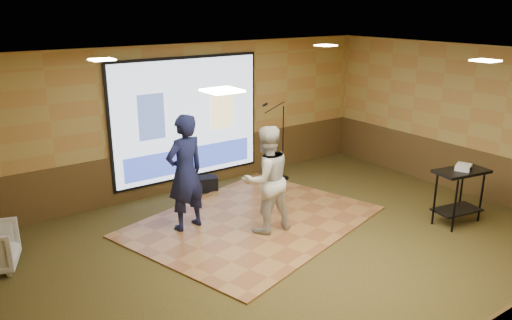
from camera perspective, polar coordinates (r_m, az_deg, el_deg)
ground at (r=8.08m, az=4.36°, el=-10.23°), size 9.00×9.00×0.00m
room_shell at (r=7.34m, az=4.74°, el=4.40°), size 9.04×7.04×3.02m
wainscot_back at (r=10.58m, az=-7.69°, el=-0.71°), size 9.00×0.04×0.95m
wainscot_right at (r=11.11m, az=22.51°, el=-1.04°), size 0.04×7.00×0.95m
projector_screen at (r=10.28m, az=-7.80°, el=4.53°), size 3.32×0.06×2.52m
downlight_nw at (r=7.69m, az=-17.19°, el=10.91°), size 0.32×0.32×0.02m
downlight_ne at (r=9.99m, az=7.97°, el=12.85°), size 0.32×0.32×0.02m
downlight_sw at (r=4.70m, az=-3.89°, el=7.92°), size 0.32×0.32×0.02m
downlight_se at (r=7.93m, az=24.75°, el=10.28°), size 0.32×0.32×0.02m
dance_floor at (r=9.01m, az=-0.33°, el=-7.01°), size 4.82×4.14×0.03m
player_left at (r=8.45m, az=-8.09°, el=-1.45°), size 0.80×0.60×2.01m
player_right at (r=8.31m, az=1.17°, el=-2.24°), size 0.95×0.77×1.83m
av_table at (r=9.43m, az=22.26°, el=-2.75°), size 0.94×0.50×0.99m
projector at (r=9.35m, az=22.63°, el=-0.76°), size 0.35×0.33×0.09m
mic_stand at (r=11.01m, az=2.84°, el=0.25°), size 0.70×0.28×1.77m
duffel_bag at (r=10.45m, az=-5.84°, el=-2.74°), size 0.57×0.47×0.31m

